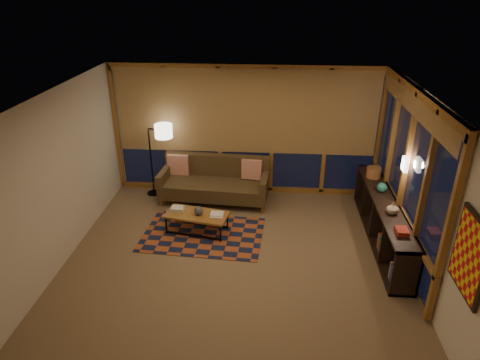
# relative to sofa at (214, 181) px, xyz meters

# --- Properties ---
(floor) EXTENTS (5.50, 5.00, 0.01)m
(floor) POSITION_rel_sofa_xyz_m (0.60, -1.90, -0.44)
(floor) COLOR olive
(floor) RESTS_ON ground
(ceiling) EXTENTS (5.50, 5.00, 0.01)m
(ceiling) POSITION_rel_sofa_xyz_m (0.60, -1.90, 2.26)
(ceiling) COLOR silver
(ceiling) RESTS_ON walls
(walls) EXTENTS (5.51, 5.01, 2.70)m
(walls) POSITION_rel_sofa_xyz_m (0.60, -1.90, 0.91)
(walls) COLOR beige
(walls) RESTS_ON floor
(window_wall_back) EXTENTS (5.30, 0.16, 2.60)m
(window_wall_back) POSITION_rel_sofa_xyz_m (0.60, 0.53, 0.91)
(window_wall_back) COLOR olive
(window_wall_back) RESTS_ON walls
(window_wall_right) EXTENTS (0.16, 3.70, 2.60)m
(window_wall_right) POSITION_rel_sofa_xyz_m (3.28, -1.30, 0.91)
(window_wall_right) COLOR olive
(window_wall_right) RESTS_ON walls
(wall_art) EXTENTS (0.06, 0.74, 0.94)m
(wall_art) POSITION_rel_sofa_xyz_m (3.31, -3.75, 1.01)
(wall_art) COLOR red
(wall_art) RESTS_ON walls
(wall_sconce) EXTENTS (0.12, 0.18, 0.22)m
(wall_sconce) POSITION_rel_sofa_xyz_m (3.22, -1.45, 1.11)
(wall_sconce) COLOR #F7E9CC
(wall_sconce) RESTS_ON walls
(sofa) EXTENTS (2.22, 1.03, 0.89)m
(sofa) POSITION_rel_sofa_xyz_m (0.00, 0.00, 0.00)
(sofa) COLOR #423821
(sofa) RESTS_ON floor
(pillow_left) EXTENTS (0.45, 0.17, 0.44)m
(pillow_left) POSITION_rel_sofa_xyz_m (-0.79, 0.30, 0.22)
(pillow_left) COLOR #B93216
(pillow_left) RESTS_ON sofa
(pillow_right) EXTENTS (0.43, 0.20, 0.41)m
(pillow_right) POSITION_rel_sofa_xyz_m (0.76, 0.16, 0.20)
(pillow_right) COLOR #B93216
(pillow_right) RESTS_ON sofa
(area_rug) EXTENTS (2.20, 1.54, 0.01)m
(area_rug) POSITION_rel_sofa_xyz_m (-0.04, -1.30, -0.44)
(area_rug) COLOR #9E4B24
(area_rug) RESTS_ON floor
(coffee_table) EXTENTS (1.19, 0.71, 0.37)m
(coffee_table) POSITION_rel_sofa_xyz_m (-0.16, -1.21, -0.26)
(coffee_table) COLOR olive
(coffee_table) RESTS_ON floor
(book_stack_a) EXTENTS (0.25, 0.20, 0.07)m
(book_stack_a) POSITION_rel_sofa_xyz_m (-0.52, -1.11, -0.04)
(book_stack_a) COLOR white
(book_stack_a) RESTS_ON coffee_table
(book_stack_b) EXTENTS (0.26, 0.21, 0.05)m
(book_stack_b) POSITION_rel_sofa_xyz_m (0.21, -1.25, -0.05)
(book_stack_b) COLOR white
(book_stack_b) RESTS_ON coffee_table
(ceramic_pot) EXTENTS (0.21, 0.21, 0.16)m
(ceramic_pot) POSITION_rel_sofa_xyz_m (-0.12, -1.23, 0.01)
(ceramic_pot) COLOR black
(ceramic_pot) RESTS_ON coffee_table
(floor_lamp) EXTENTS (0.62, 0.51, 1.60)m
(floor_lamp) POSITION_rel_sofa_xyz_m (-1.34, 0.24, 0.36)
(floor_lamp) COLOR black
(floor_lamp) RESTS_ON floor
(bookshelf) EXTENTS (0.40, 3.07, 0.77)m
(bookshelf) POSITION_rel_sofa_xyz_m (3.09, -1.21, -0.06)
(bookshelf) COLOR black
(bookshelf) RESTS_ON floor
(basket) EXTENTS (0.27, 0.27, 0.20)m
(basket) POSITION_rel_sofa_xyz_m (3.07, -0.26, 0.42)
(basket) COLOR #98633F
(basket) RESTS_ON bookshelf
(teal_bowl) EXTENTS (0.21, 0.21, 0.17)m
(teal_bowl) POSITION_rel_sofa_xyz_m (3.09, -0.87, 0.41)
(teal_bowl) COLOR #27786F
(teal_bowl) RESTS_ON bookshelf
(vase) EXTENTS (0.19, 0.19, 0.19)m
(vase) POSITION_rel_sofa_xyz_m (3.09, -1.64, 0.42)
(vase) COLOR #B7A78D
(vase) RESTS_ON bookshelf
(shelf_book_stack) EXTENTS (0.19, 0.25, 0.07)m
(shelf_book_stack) POSITION_rel_sofa_xyz_m (3.09, -2.23, 0.36)
(shelf_book_stack) COLOR white
(shelf_book_stack) RESTS_ON bookshelf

